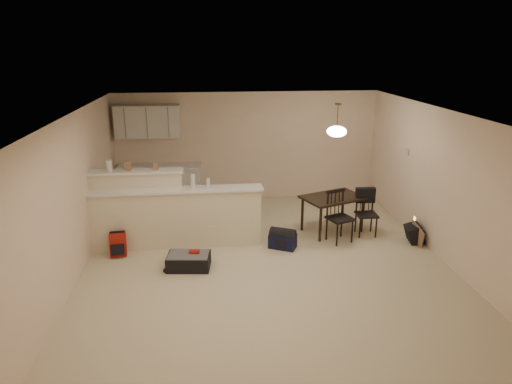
{
  "coord_description": "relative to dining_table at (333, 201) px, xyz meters",
  "views": [
    {
      "loc": [
        -0.92,
        -6.83,
        3.51
      ],
      "look_at": [
        -0.1,
        0.7,
        1.05
      ],
      "focal_mm": 32.0,
      "sensor_mm": 36.0,
      "label": 1
    }
  ],
  "objects": [
    {
      "name": "bottle_b",
      "position": [
        -2.38,
        -0.38,
        0.55
      ],
      "size": [
        0.06,
        0.06,
        0.18
      ],
      "primitive_type": "cylinder",
      "color": "silver",
      "rests_on": "breakfast_bar"
    },
    {
      "name": "suitcase",
      "position": [
        -2.75,
        -1.27,
        -0.51
      ],
      "size": [
        0.74,
        0.52,
        0.23
      ],
      "primitive_type": "cube",
      "rotation": [
        0.0,
        0.0,
        -0.11
      ],
      "color": "black",
      "rests_on": "ground"
    },
    {
      "name": "dining_table",
      "position": [
        0.0,
        0.0,
        0.0
      ],
      "size": [
        1.34,
        1.12,
        0.71
      ],
      "rotation": [
        0.0,
        0.0,
        0.37
      ],
      "color": "black",
      "rests_on": "ground"
    },
    {
      "name": "breakfast_bar",
      "position": [
        -3.22,
        -0.3,
        -0.02
      ],
      "size": [
        3.08,
        0.58,
        1.39
      ],
      "color": "beige",
      "rests_on": "ground"
    },
    {
      "name": "upper_cabinets",
      "position": [
        -3.66,
        2.04,
        1.27
      ],
      "size": [
        1.4,
        0.34,
        0.7
      ],
      "primitive_type": "cube",
      "color": "white",
      "rests_on": "room"
    },
    {
      "name": "thermostat",
      "position": [
        1.52,
        0.27,
        0.87
      ],
      "size": [
        0.02,
        0.12,
        0.12
      ],
      "primitive_type": "cube",
      "color": "beige",
      "rests_on": "room"
    },
    {
      "name": "small_box",
      "position": [
        -3.3,
        -0.16,
        0.82
      ],
      "size": [
        0.08,
        0.06,
        0.12
      ],
      "primitive_type": "cube",
      "color": "#92694B",
      "rests_on": "breakfast_bar"
    },
    {
      "name": "navy_duffel",
      "position": [
        -1.09,
        -0.67,
        -0.5
      ],
      "size": [
        0.54,
        0.45,
        0.26
      ],
      "primitive_type": "cube",
      "rotation": [
        0.0,
        0.0,
        -0.47
      ],
      "color": "#101334",
      "rests_on": "ground"
    },
    {
      "name": "dining_chair_near",
      "position": [
        0.01,
        -0.5,
        -0.14
      ],
      "size": [
        0.54,
        0.53,
        0.97
      ],
      "primitive_type": null,
      "rotation": [
        0.0,
        0.0,
        0.37
      ],
      "color": "black",
      "rests_on": "ground"
    },
    {
      "name": "dining_chair_far",
      "position": [
        0.6,
        -0.25,
        -0.18
      ],
      "size": [
        0.4,
        0.38,
        0.88
      ],
      "primitive_type": null,
      "rotation": [
        0.0,
        0.0,
        -0.03
      ],
      "color": "black",
      "rests_on": "ground"
    },
    {
      "name": "kitchen_counter",
      "position": [
        -3.46,
        1.91,
        -0.18
      ],
      "size": [
        1.8,
        0.6,
        0.9
      ],
      "primitive_type": "cube",
      "color": "white",
      "rests_on": "ground"
    },
    {
      "name": "jar",
      "position": [
        -4.1,
        -0.16,
        0.86
      ],
      "size": [
        0.1,
        0.1,
        0.2
      ],
      "primitive_type": "cylinder",
      "color": "silver",
      "rests_on": "breakfast_bar"
    },
    {
      "name": "bottle_a",
      "position": [
        -2.65,
        -0.38,
        0.59
      ],
      "size": [
        0.07,
        0.07,
        0.26
      ],
      "primitive_type": "cylinder",
      "color": "silver",
      "rests_on": "breakfast_bar"
    },
    {
      "name": "room",
      "position": [
        -1.46,
        -1.28,
        0.62
      ],
      "size": [
        7.0,
        7.02,
        2.5
      ],
      "color": "beige",
      "rests_on": "ground"
    },
    {
      "name": "red_backpack",
      "position": [
        -3.98,
        -0.67,
        -0.42
      ],
      "size": [
        0.29,
        0.2,
        0.41
      ],
      "primitive_type": "cube",
      "rotation": [
        0.0,
        0.0,
        0.11
      ],
      "color": "#AB1C13",
      "rests_on": "ground"
    },
    {
      "name": "cereal_box",
      "position": [
        -3.78,
        -0.16,
        0.84
      ],
      "size": [
        0.1,
        0.07,
        0.16
      ],
      "primitive_type": "cube",
      "color": "#92694B",
      "rests_on": "breakfast_bar"
    },
    {
      "name": "black_daypack",
      "position": [
        1.39,
        -0.67,
        -0.46
      ],
      "size": [
        0.32,
        0.4,
        0.32
      ],
      "primitive_type": "cube",
      "rotation": [
        0.0,
        0.0,
        1.41
      ],
      "color": "black",
      "rests_on": "ground"
    },
    {
      "name": "pendant_lamp",
      "position": [
        -0.0,
        -0.0,
        1.36
      ],
      "size": [
        0.36,
        0.36,
        0.62
      ],
      "color": "brown",
      "rests_on": "room"
    },
    {
      "name": "cardboard_sheet",
      "position": [
        1.39,
        -0.77,
        -0.45
      ],
      "size": [
        0.04,
        0.47,
        0.36
      ],
      "primitive_type": "cube",
      "rotation": [
        0.0,
        0.0,
        1.6
      ],
      "color": "#92694B",
      "rests_on": "ground"
    }
  ]
}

